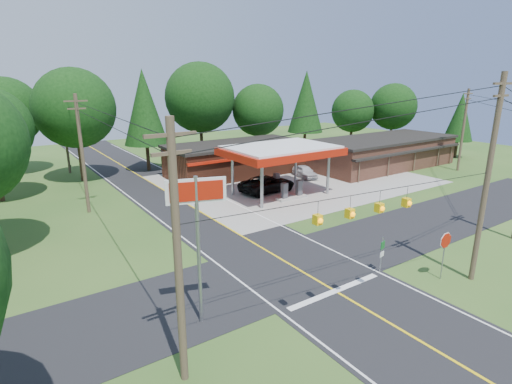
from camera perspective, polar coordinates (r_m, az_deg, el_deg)
ground at (r=25.06m, az=5.32°, el=-10.55°), size 120.00×120.00×0.00m
main_highway at (r=25.06m, az=5.32°, el=-10.53°), size 8.00×120.00×0.02m
cross_road at (r=25.06m, az=5.32°, el=-10.52°), size 70.00×7.00×0.02m
lane_center_yellow at (r=25.05m, az=5.32°, el=-10.50°), size 0.15×110.00×0.00m
gas_canopy at (r=38.83m, az=3.58°, el=5.70°), size 10.60×7.40×4.88m
convenience_store at (r=47.92m, az=-2.86°, el=4.80°), size 16.40×7.55×3.80m
strip_building at (r=54.65m, az=17.59°, el=5.46°), size 20.40×8.75×3.80m
utility_pole_near_right at (r=24.75m, az=30.15°, el=1.64°), size 1.80×0.30×11.50m
utility_pole_near_left at (r=14.43m, az=-11.14°, el=-8.73°), size 1.80×0.30×10.00m
utility_pole_far_left at (r=36.25m, az=-23.60°, el=5.16°), size 1.80×0.30×10.00m
utility_pole_far_right at (r=55.39m, az=27.50°, el=8.00°), size 1.80×0.30×10.00m
utility_pole_north at (r=53.16m, az=-25.61°, el=7.48°), size 0.30×0.30×9.50m
overhead_beacons at (r=18.17m, az=15.43°, el=-0.42°), size 17.04×2.04×1.03m
treeline_backdrop at (r=44.08m, az=-14.09°, el=10.70°), size 70.27×51.59×13.30m
suv_car at (r=40.45m, az=1.63°, el=1.17°), size 6.64×6.64×1.69m
sedan_car at (r=46.75m, az=6.99°, el=2.89°), size 4.90×4.90×1.39m
big_stop_sign at (r=17.76m, az=-8.39°, el=-3.39°), size 2.54×0.89×7.12m
octagonal_stop_sign at (r=25.00m, az=25.43°, el=-6.73°), size 0.99×0.10×2.88m
route_sign_post at (r=24.81m, az=17.56°, el=-8.09°), size 0.46×0.14×2.28m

